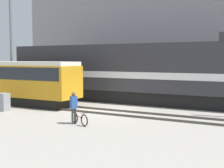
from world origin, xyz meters
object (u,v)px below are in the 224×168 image
bicycle (79,119)px  streetcar (18,80)px  signal_box (3,102)px  freight_locomotive (127,72)px  person (74,105)px  utility_pole_left (11,48)px

bicycle → streetcar: bearing=154.8°
bicycle → signal_box: 7.17m
freight_locomotive → person: freight_locomotive is taller
person → bicycle: bearing=-1.3°
bicycle → utility_pole_left: size_ratio=0.17×
freight_locomotive → utility_pole_left: 10.68m
bicycle → person: bearing=178.7°
streetcar → utility_pole_left: size_ratio=1.15×
utility_pole_left → bicycle: bearing=-29.0°
bicycle → signal_box: signal_box is taller
person → utility_pole_left: size_ratio=0.19×
freight_locomotive → utility_pole_left: bearing=-165.8°
bicycle → signal_box: bearing=170.1°
freight_locomotive → streetcar: freight_locomotive is taller
utility_pole_left → person: bearing=-29.7°
person → streetcar: bearing=153.9°
bicycle → utility_pole_left: (-11.85, 6.57, 4.18)m
freight_locomotive → streetcar: (-6.80, -5.16, -0.55)m
signal_box → bicycle: bearing=-9.9°
streetcar → freight_locomotive: bearing=37.2°
freight_locomotive → bicycle: freight_locomotive is taller
freight_locomotive → signal_box: size_ratio=17.50×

